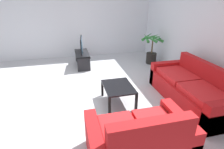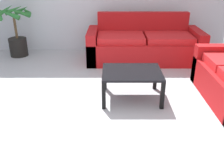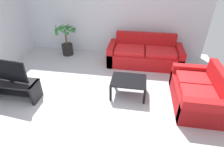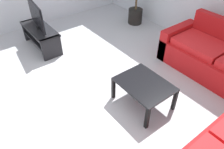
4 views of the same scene
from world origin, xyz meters
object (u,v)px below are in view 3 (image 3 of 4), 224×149
Objects in this scene: tv at (8,71)px; couch_loveseat at (197,93)px; couch_main at (144,55)px; coffee_table at (129,82)px; potted_palm at (66,41)px; tv_stand at (14,87)px.

couch_loveseat is at bearing 6.32° from tv.
couch_main and couch_loveseat have the same top height.
potted_palm is at bearing 140.26° from coffee_table.
tv_stand is 2.63m from coffee_table.
couch_main is at bearing 36.47° from tv.
tv_stand is at bearing -173.64° from couch_loveseat.
potted_palm is at bearing 82.26° from tv.
couch_loveseat is 1.39× the size of potted_palm.
coffee_table is (2.57, 0.56, -0.39)m from tv.
tv is (-4.09, -0.45, 0.45)m from couch_loveseat.
couch_loveseat is at bearing 6.36° from tv_stand.
tv reaches higher than coffee_table.
couch_main is 3.67m from tv.
coffee_table is (-1.51, 0.11, 0.06)m from couch_loveseat.
tv_stand is (-4.09, -0.46, 0.00)m from couch_loveseat.
coffee_table is (-0.36, -1.61, 0.05)m from couch_main.
coffee_table is (2.57, 0.56, 0.06)m from tv_stand.
potted_palm reaches higher than coffee_table.
tv_stand is at bearing -97.74° from potted_palm.
potted_palm is at bearing 174.31° from couch_main.
potted_palm reaches higher than couch_main.
coffee_table is at bearing 12.36° from tv_stand.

